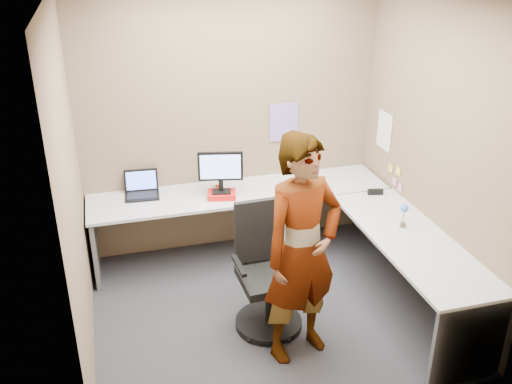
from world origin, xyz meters
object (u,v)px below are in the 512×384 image
object	(u,v)px
monitor	(221,169)
person	(302,251)
office_chair	(267,278)
desk	(300,225)

from	to	relation	value
monitor	person	bearing A→B (deg)	-66.21
monitor	office_chair	xyz separation A→B (m)	(0.15, -1.07, -0.58)
monitor	person	distance (m)	1.51
desk	office_chair	xyz separation A→B (m)	(-0.49, -0.55, -0.15)
office_chair	person	xyz separation A→B (m)	(0.15, -0.41, 0.48)
desk	office_chair	world-z (taller)	office_chair
desk	office_chair	distance (m)	0.75
monitor	person	world-z (taller)	person
desk	person	bearing A→B (deg)	-109.32
desk	office_chair	bearing A→B (deg)	-131.59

